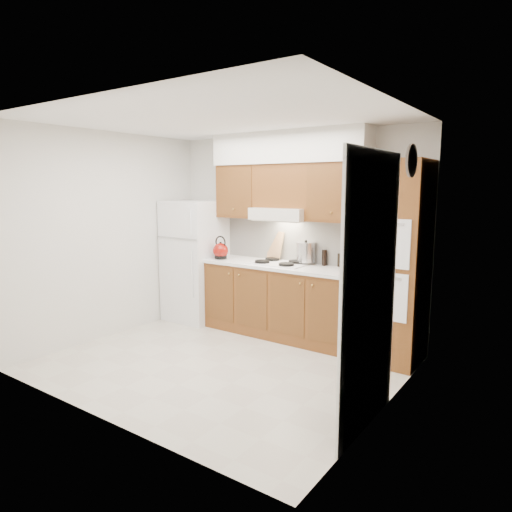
# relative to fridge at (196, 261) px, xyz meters

# --- Properties ---
(floor) EXTENTS (3.60, 3.60, 0.00)m
(floor) POSITION_rel_fridge_xyz_m (1.41, -1.14, -0.86)
(floor) COLOR beige
(floor) RESTS_ON ground
(ceiling) EXTENTS (3.60, 3.60, 0.00)m
(ceiling) POSITION_rel_fridge_xyz_m (1.41, -1.14, 1.74)
(ceiling) COLOR white
(ceiling) RESTS_ON wall_back
(wall_back) EXTENTS (3.60, 0.02, 2.60)m
(wall_back) POSITION_rel_fridge_xyz_m (1.41, 0.36, 0.44)
(wall_back) COLOR silver
(wall_back) RESTS_ON floor
(wall_left) EXTENTS (0.02, 3.00, 2.60)m
(wall_left) POSITION_rel_fridge_xyz_m (-0.40, -1.14, 0.44)
(wall_left) COLOR silver
(wall_left) RESTS_ON floor
(wall_right) EXTENTS (0.02, 3.00, 2.60)m
(wall_right) POSITION_rel_fridge_xyz_m (3.21, -1.14, 0.44)
(wall_right) COLOR silver
(wall_right) RESTS_ON floor
(fridge) EXTENTS (0.75, 0.72, 1.72)m
(fridge) POSITION_rel_fridge_xyz_m (0.00, 0.00, 0.00)
(fridge) COLOR white
(fridge) RESTS_ON floor
(base_cabinets) EXTENTS (2.11, 0.60, 0.90)m
(base_cabinets) POSITION_rel_fridge_xyz_m (1.43, 0.06, -0.41)
(base_cabinets) COLOR brown
(base_cabinets) RESTS_ON floor
(countertop) EXTENTS (2.13, 0.62, 0.04)m
(countertop) POSITION_rel_fridge_xyz_m (1.43, 0.05, 0.06)
(countertop) COLOR white
(countertop) RESTS_ON base_cabinets
(backsplash) EXTENTS (2.11, 0.03, 0.56)m
(backsplash) POSITION_rel_fridge_xyz_m (1.43, 0.34, 0.36)
(backsplash) COLOR white
(backsplash) RESTS_ON countertop
(oven_cabinet) EXTENTS (0.70, 0.65, 2.20)m
(oven_cabinet) POSITION_rel_fridge_xyz_m (2.85, 0.03, 0.24)
(oven_cabinet) COLOR brown
(oven_cabinet) RESTS_ON floor
(upper_cab_left) EXTENTS (0.63, 0.33, 0.70)m
(upper_cab_left) POSITION_rel_fridge_xyz_m (0.69, 0.19, 0.99)
(upper_cab_left) COLOR brown
(upper_cab_left) RESTS_ON wall_back
(upper_cab_right) EXTENTS (0.73, 0.33, 0.70)m
(upper_cab_right) POSITION_rel_fridge_xyz_m (2.12, 0.19, 0.99)
(upper_cab_right) COLOR brown
(upper_cab_right) RESTS_ON wall_back
(range_hood) EXTENTS (0.75, 0.45, 0.15)m
(range_hood) POSITION_rel_fridge_xyz_m (1.38, 0.13, 0.71)
(range_hood) COLOR silver
(range_hood) RESTS_ON wall_back
(upper_cab_over_hood) EXTENTS (0.75, 0.33, 0.55)m
(upper_cab_over_hood) POSITION_rel_fridge_xyz_m (1.38, 0.19, 1.06)
(upper_cab_over_hood) COLOR brown
(upper_cab_over_hood) RESTS_ON range_hood
(soffit) EXTENTS (2.13, 0.36, 0.40)m
(soffit) POSITION_rel_fridge_xyz_m (1.43, 0.18, 1.54)
(soffit) COLOR silver
(soffit) RESTS_ON wall_back
(cooktop) EXTENTS (0.74, 0.50, 0.01)m
(cooktop) POSITION_rel_fridge_xyz_m (1.38, 0.07, 0.09)
(cooktop) COLOR white
(cooktop) RESTS_ON countertop
(doorway) EXTENTS (0.02, 0.90, 2.10)m
(doorway) POSITION_rel_fridge_xyz_m (3.19, -1.49, 0.19)
(doorway) COLOR black
(doorway) RESTS_ON floor
(wall_clock) EXTENTS (0.02, 0.30, 0.30)m
(wall_clock) POSITION_rel_fridge_xyz_m (3.19, -0.59, 1.29)
(wall_clock) COLOR #3F3833
(wall_clock) RESTS_ON wall_right
(kettle) EXTENTS (0.25, 0.25, 0.21)m
(kettle) POSITION_rel_fridge_xyz_m (0.52, -0.07, 0.19)
(kettle) COLOR maroon
(kettle) RESTS_ON countertop
(cutting_board) EXTENTS (0.29, 0.19, 0.37)m
(cutting_board) POSITION_rel_fridge_xyz_m (1.17, 0.31, 0.28)
(cutting_board) COLOR tan
(cutting_board) RESTS_ON countertop
(stock_pot) EXTENTS (0.29, 0.29, 0.24)m
(stock_pot) POSITION_rel_fridge_xyz_m (1.67, 0.23, 0.23)
(stock_pot) COLOR silver
(stock_pot) RESTS_ON cooktop
(condiment_a) EXTENTS (0.07, 0.07, 0.20)m
(condiment_a) POSITION_rel_fridge_xyz_m (1.70, 0.26, 0.18)
(condiment_a) COLOR black
(condiment_a) RESTS_ON countertop
(condiment_b) EXTENTS (0.07, 0.07, 0.20)m
(condiment_b) POSITION_rel_fridge_xyz_m (1.91, 0.28, 0.18)
(condiment_b) COLOR black
(condiment_b) RESTS_ON countertop
(condiment_c) EXTENTS (0.06, 0.06, 0.16)m
(condiment_c) POSITION_rel_fridge_xyz_m (2.11, 0.31, 0.16)
(condiment_c) COLOR black
(condiment_c) RESTS_ON countertop
(orange_near) EXTENTS (0.09, 0.09, 0.09)m
(orange_near) POSITION_rel_fridge_xyz_m (2.38, -0.08, 0.12)
(orange_near) COLOR orange
(orange_near) RESTS_ON countertop
(orange_far) EXTENTS (0.09, 0.09, 0.09)m
(orange_far) POSITION_rel_fridge_xyz_m (2.35, -0.04, 0.12)
(orange_far) COLOR orange
(orange_far) RESTS_ON countertop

